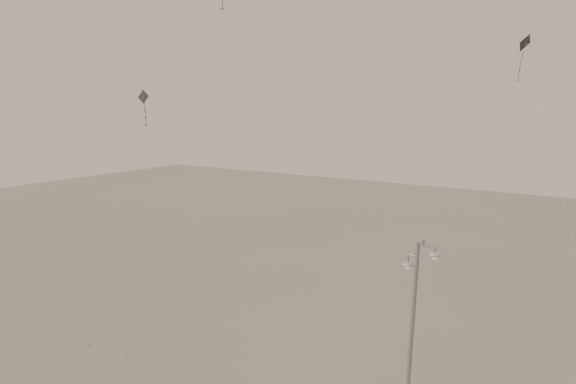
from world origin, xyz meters
The scene contains 5 objects.
street_lamp centered at (4.91, 5.10, 5.01)m, with size 1.61×0.58×9.40m.
kite_1 centered at (-3.45, 6.06, 16.87)m, with size 1.89×12.26×23.14m.
kite_3 centered at (-4.36, 1.13, 15.62)m, with size 10.81×2.55×20.49m.
kite_4 centered at (8.06, 11.20, 14.06)m, with size 6.68×6.06×17.76m.
kite_6 centered at (-10.94, 4.69, 11.69)m, with size 6.85×1.02×15.28m.
Camera 1 is at (14.63, -18.31, 15.18)m, focal length 40.00 mm.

